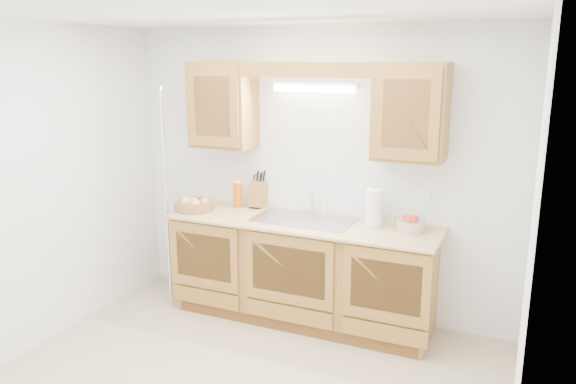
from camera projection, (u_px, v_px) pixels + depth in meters
The scene contains 17 objects.
room at pixel (232, 216), 3.58m from camera, with size 3.52×3.50×2.50m.
base_cabinets at pixel (303, 271), 4.83m from camera, with size 2.20×0.60×0.86m, color #9A662D.
countertop at pixel (303, 223), 4.72m from camera, with size 2.30×0.63×0.04m, color tan.
upper_cabinet_left at pixel (223, 105), 4.96m from camera, with size 0.55×0.33×0.75m, color #9A662D.
upper_cabinet_right at pixel (411, 112), 4.30m from camera, with size 0.55×0.33×0.75m, color #9A662D.
valance at pixel (304, 70), 4.43m from camera, with size 2.20×0.05×0.12m, color #9A662D.
fluorescent_fixture at pixel (314, 87), 4.66m from camera, with size 0.76×0.08×0.08m.
sink at pixel (304, 228), 4.75m from camera, with size 0.84×0.46×0.36m.
wire_shelf_pole at pixel (166, 201), 4.94m from camera, with size 0.03×0.03×2.00m, color silver.
outlet_plate at pixel (425, 195), 4.55m from camera, with size 0.08×0.01×0.12m, color white.
fruit_basket at pixel (194, 204), 5.05m from camera, with size 0.39×0.39×0.11m.
knife_block at pixel (258, 194), 5.11m from camera, with size 0.13×0.21×0.34m.
orange_canister at pixel (238, 194), 5.12m from camera, with size 0.09×0.09×0.24m.
soap_bottle at pixel (372, 211), 4.64m from camera, with size 0.09×0.09×0.20m, color blue.
sponge at pixel (373, 219), 4.73m from camera, with size 0.10×0.07×0.02m.
paper_towel at pixel (374, 208), 4.54m from camera, with size 0.18×0.18×0.35m.
apple_bowl at pixel (410, 224), 4.42m from camera, with size 0.29×0.29×0.13m.
Camera 1 is at (1.72, -3.00, 2.23)m, focal length 35.00 mm.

